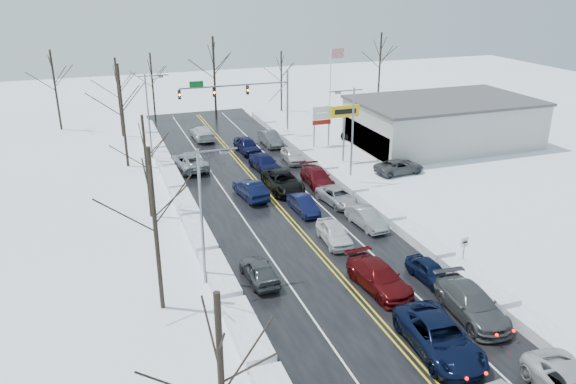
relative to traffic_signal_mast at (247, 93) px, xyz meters
name	(u,v)px	position (x,y,z in m)	size (l,w,h in m)	color
ground	(306,238)	(-3.45, -27.99, -5.48)	(160.00, 160.00, 0.00)	white
road_surface	(296,227)	(-3.45, -25.99, -5.47)	(14.00, 84.00, 0.01)	black
snow_bank_left	(201,242)	(-11.05, -25.99, -5.48)	(1.59, 72.00, 0.75)	white
snow_bank_right	(382,214)	(4.15, -25.99, -5.48)	(1.59, 72.00, 0.75)	white
traffic_signal_mast	(247,93)	(0.00, 0.00, 0.00)	(13.28, 0.39, 8.00)	slate
tires_plus_sign	(345,115)	(7.05, -12.00, -0.49)	(3.20, 0.34, 6.00)	slate
used_vehicles_sign	(322,118)	(7.05, -5.99, -2.16)	(2.20, 0.22, 4.65)	slate
speed_limit_sign	(464,247)	(4.75, -35.99, -3.84)	(0.55, 0.09, 2.35)	slate
flagpole	(332,81)	(11.72, 2.01, 0.45)	(1.87, 1.20, 10.00)	silver
dealership_building	(443,122)	(20.53, -9.99, -2.82)	(20.40, 12.40, 5.30)	#A7A7A2
streetlight_ne	(351,128)	(4.85, -17.99, -0.17)	(3.20, 0.25, 9.00)	slate
streetlight_sw	(204,206)	(-11.74, -31.99, -0.17)	(3.20, 0.25, 9.00)	slate
streetlight_nw	(150,109)	(-11.74, -3.99, -0.17)	(3.20, 0.25, 9.00)	slate
tree_left_a	(220,361)	(-14.45, -47.99, 0.81)	(3.60, 3.60, 9.00)	#2D231C
tree_left_b	(153,199)	(-14.95, -33.99, 1.51)	(4.00, 4.00, 10.00)	#2D231C
tree_left_c	(145,147)	(-13.95, -19.99, 0.46)	(3.40, 3.40, 8.50)	#2D231C
tree_left_d	(121,96)	(-14.65, -5.99, 1.86)	(4.20, 4.20, 10.50)	#2D231C
tree_left_e	(117,82)	(-14.25, 6.01, 1.16)	(3.80, 3.80, 9.50)	#2D231C
tree_far_a	(53,75)	(-21.45, 12.01, 1.51)	(4.00, 4.00, 10.00)	#2D231C
tree_far_b	(152,74)	(-9.45, 13.01, 0.81)	(3.60, 3.60, 9.00)	#2D231C
tree_far_c	(214,62)	(-1.45, 11.01, 2.21)	(4.40, 4.40, 11.00)	#2D231C
tree_far_d	(281,70)	(8.55, 12.51, 0.46)	(3.40, 3.40, 8.50)	#2D231C
tree_far_e	(380,54)	(24.55, 13.01, 1.86)	(4.20, 4.20, 10.50)	#2D231C
queued_car_2	(438,351)	(-1.81, -43.07, -5.48)	(2.85, 6.18, 1.72)	black
queued_car_3	(378,288)	(-1.77, -36.38, -5.48)	(2.26, 5.57, 1.62)	#4C0A0C
queued_car_4	(334,242)	(-1.73, -29.41, -5.48)	(1.78, 4.43, 1.51)	silver
queued_car_5	(303,212)	(-1.87, -23.40, -5.48)	(1.44, 4.14, 1.37)	#0B1033
queued_car_6	(283,190)	(-1.76, -17.91, -5.48)	(2.80, 6.08, 1.69)	black
queued_car_7	(265,170)	(-1.68, -12.04, -5.48)	(2.14, 5.27, 1.53)	black
queued_car_8	(247,153)	(-1.73, -5.65, -5.48)	(1.98, 4.92, 1.68)	black
queued_car_11	(470,316)	(1.81, -40.91, -5.48)	(2.36, 5.80, 1.68)	#444749
queued_car_12	(429,280)	(1.83, -36.60, -5.48)	(1.59, 3.95, 1.34)	black
queued_car_13	(366,226)	(1.79, -27.70, -5.48)	(1.53, 4.39, 1.45)	gray
queued_car_14	(338,204)	(1.62, -22.68, -5.48)	(2.22, 4.81, 1.34)	#A0A3A8
queued_car_15	(317,185)	(1.71, -17.70, -5.48)	(2.16, 5.32, 1.54)	#48090F
queued_car_16	(292,162)	(1.89, -10.44, -5.48)	(1.74, 4.33, 1.47)	silver
queued_car_17	(270,145)	(1.61, -3.72, -5.48)	(1.69, 4.86, 1.60)	#46494B
oncoming_car_0	(251,198)	(-5.12, -18.82, -5.48)	(1.71, 4.90, 1.61)	black
oncoming_car_1	(190,169)	(-8.78, -9.10, -5.48)	(2.73, 5.92, 1.65)	gray
oncoming_car_2	(203,139)	(-5.32, 1.42, -5.48)	(2.24, 5.51, 1.60)	silver
oncoming_car_3	(259,280)	(-8.59, -32.89, -5.48)	(1.73, 4.30, 1.47)	#3F4244
parked_car_0	(399,173)	(10.66, -17.43, -5.48)	(2.32, 5.03, 1.40)	#3F4244
parked_car_1	(394,154)	(13.45, -11.50, -5.48)	(2.01, 4.94, 1.43)	#3C3E40
parked_car_2	(355,143)	(11.41, -6.10, -5.48)	(1.85, 4.60, 1.57)	black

